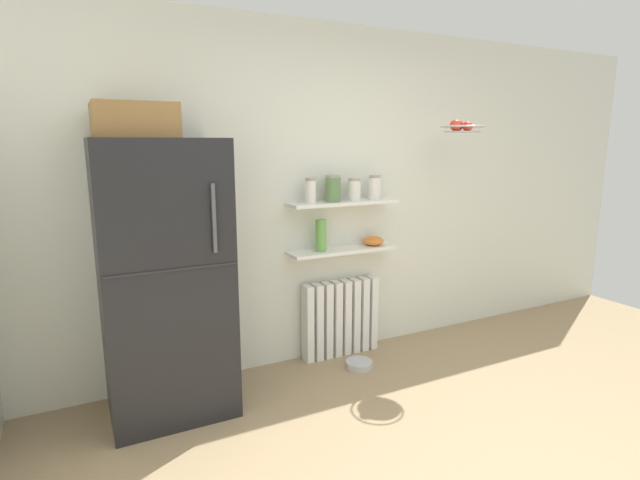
{
  "coord_description": "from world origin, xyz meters",
  "views": [
    {
      "loc": [
        -1.69,
        -1.39,
        1.72
      ],
      "look_at": [
        -0.17,
        1.6,
        1.05
      ],
      "focal_mm": 27.44,
      "sensor_mm": 36.0,
      "label": 1
    }
  ],
  "objects_px": {
    "radiator": "(341,318)",
    "storage_jar_1": "(333,189)",
    "pet_food_bowl": "(359,364)",
    "shelf_bowl": "(373,241)",
    "storage_jar_2": "(354,190)",
    "vase": "(321,236)",
    "storage_jar_3": "(375,187)",
    "storage_jar_0": "(310,191)",
    "hanging_fruit_basket": "(461,127)",
    "refrigerator": "(164,273)"
  },
  "relations": [
    {
      "from": "radiator",
      "to": "storage_jar_1",
      "type": "distance_m",
      "value": 1.07
    },
    {
      "from": "pet_food_bowl",
      "to": "shelf_bowl",
      "type": "bearing_deg",
      "value": 43.2
    },
    {
      "from": "storage_jar_2",
      "to": "storage_jar_1",
      "type": "bearing_deg",
      "value": 180.0
    },
    {
      "from": "vase",
      "to": "pet_food_bowl",
      "type": "relative_size",
      "value": 1.17
    },
    {
      "from": "shelf_bowl",
      "to": "pet_food_bowl",
      "type": "relative_size",
      "value": 0.8
    },
    {
      "from": "storage_jar_3",
      "to": "pet_food_bowl",
      "type": "relative_size",
      "value": 0.91
    },
    {
      "from": "storage_jar_0",
      "to": "vase",
      "type": "xyz_separation_m",
      "value": [
        0.09,
        -0.0,
        -0.35
      ]
    },
    {
      "from": "storage_jar_1",
      "to": "pet_food_bowl",
      "type": "bearing_deg",
      "value": -68.61
    },
    {
      "from": "pet_food_bowl",
      "to": "vase",
      "type": "bearing_deg",
      "value": 128.04
    },
    {
      "from": "hanging_fruit_basket",
      "to": "vase",
      "type": "bearing_deg",
      "value": 166.21
    },
    {
      "from": "radiator",
      "to": "storage_jar_2",
      "type": "bearing_deg",
      "value": -17.54
    },
    {
      "from": "storage_jar_3",
      "to": "hanging_fruit_basket",
      "type": "bearing_deg",
      "value": -23.52
    },
    {
      "from": "storage_jar_0",
      "to": "storage_jar_3",
      "type": "bearing_deg",
      "value": 0.0
    },
    {
      "from": "shelf_bowl",
      "to": "hanging_fruit_basket",
      "type": "bearing_deg",
      "value": -23.46
    },
    {
      "from": "pet_food_bowl",
      "to": "storage_jar_0",
      "type": "bearing_deg",
      "value": 138.33
    },
    {
      "from": "storage_jar_3",
      "to": "refrigerator",
      "type": "bearing_deg",
      "value": -173.05
    },
    {
      "from": "storage_jar_2",
      "to": "hanging_fruit_basket",
      "type": "relative_size",
      "value": 0.5
    },
    {
      "from": "shelf_bowl",
      "to": "hanging_fruit_basket",
      "type": "relative_size",
      "value": 0.49
    },
    {
      "from": "storage_jar_0",
      "to": "pet_food_bowl",
      "type": "height_order",
      "value": "storage_jar_0"
    },
    {
      "from": "refrigerator",
      "to": "pet_food_bowl",
      "type": "distance_m",
      "value": 1.67
    },
    {
      "from": "storage_jar_2",
      "to": "shelf_bowl",
      "type": "distance_m",
      "value": 0.46
    },
    {
      "from": "storage_jar_1",
      "to": "hanging_fruit_basket",
      "type": "xyz_separation_m",
      "value": [
        1.0,
        -0.27,
        0.46
      ]
    },
    {
      "from": "storage_jar_3",
      "to": "storage_jar_2",
      "type": "bearing_deg",
      "value": -180.0
    },
    {
      "from": "radiator",
      "to": "hanging_fruit_basket",
      "type": "distance_m",
      "value": 1.8
    },
    {
      "from": "refrigerator",
      "to": "storage_jar_2",
      "type": "xyz_separation_m",
      "value": [
        1.5,
        0.21,
        0.44
      ]
    },
    {
      "from": "vase",
      "to": "storage_jar_3",
      "type": "bearing_deg",
      "value": 0.0
    },
    {
      "from": "storage_jar_1",
      "to": "storage_jar_2",
      "type": "relative_size",
      "value": 1.18
    },
    {
      "from": "refrigerator",
      "to": "radiator",
      "type": "relative_size",
      "value": 2.96
    },
    {
      "from": "storage_jar_2",
      "to": "storage_jar_3",
      "type": "xyz_separation_m",
      "value": [
        0.19,
        0.0,
        0.01
      ]
    },
    {
      "from": "storage_jar_1",
      "to": "storage_jar_2",
      "type": "distance_m",
      "value": 0.19
    },
    {
      "from": "radiator",
      "to": "hanging_fruit_basket",
      "type": "height_order",
      "value": "hanging_fruit_basket"
    },
    {
      "from": "radiator",
      "to": "storage_jar_2",
      "type": "relative_size",
      "value": 3.78
    },
    {
      "from": "storage_jar_0",
      "to": "storage_jar_2",
      "type": "bearing_deg",
      "value": -0.0
    },
    {
      "from": "vase",
      "to": "pet_food_bowl",
      "type": "distance_m",
      "value": 1.05
    },
    {
      "from": "storage_jar_1",
      "to": "storage_jar_2",
      "type": "height_order",
      "value": "storage_jar_1"
    },
    {
      "from": "refrigerator",
      "to": "radiator",
      "type": "bearing_deg",
      "value": 9.53
    },
    {
      "from": "refrigerator",
      "to": "radiator",
      "type": "height_order",
      "value": "refrigerator"
    },
    {
      "from": "storage_jar_3",
      "to": "shelf_bowl",
      "type": "distance_m",
      "value": 0.43
    },
    {
      "from": "storage_jar_0",
      "to": "hanging_fruit_basket",
      "type": "xyz_separation_m",
      "value": [
        1.19,
        -0.27,
        0.47
      ]
    },
    {
      "from": "radiator",
      "to": "storage_jar_1",
      "type": "height_order",
      "value": "storage_jar_1"
    },
    {
      "from": "storage_jar_0",
      "to": "vase",
      "type": "relative_size",
      "value": 0.77
    },
    {
      "from": "refrigerator",
      "to": "storage_jar_2",
      "type": "height_order",
      "value": "refrigerator"
    },
    {
      "from": "radiator",
      "to": "storage_jar_0",
      "type": "relative_size",
      "value": 3.49
    },
    {
      "from": "radiator",
      "to": "storage_jar_3",
      "type": "relative_size",
      "value": 3.43
    },
    {
      "from": "storage_jar_1",
      "to": "storage_jar_3",
      "type": "height_order",
      "value": "storage_jar_1"
    },
    {
      "from": "pet_food_bowl",
      "to": "storage_jar_2",
      "type": "bearing_deg",
      "value": 71.21
    },
    {
      "from": "refrigerator",
      "to": "storage_jar_1",
      "type": "relative_size",
      "value": 9.5
    },
    {
      "from": "storage_jar_2",
      "to": "hanging_fruit_basket",
      "type": "distance_m",
      "value": 0.98
    },
    {
      "from": "radiator",
      "to": "shelf_bowl",
      "type": "relative_size",
      "value": 3.87
    },
    {
      "from": "hanging_fruit_basket",
      "to": "pet_food_bowl",
      "type": "bearing_deg",
      "value": 179.29
    }
  ]
}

